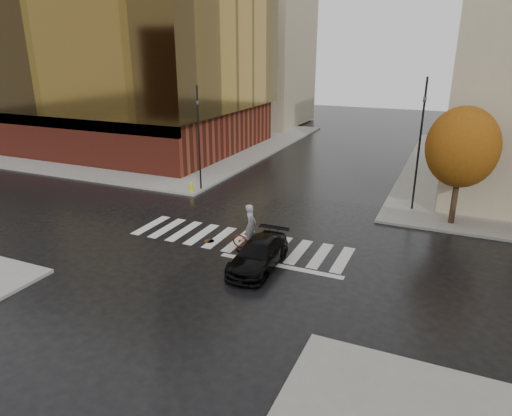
{
  "coord_description": "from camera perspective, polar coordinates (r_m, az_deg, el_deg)",
  "views": [
    {
      "loc": [
        9.66,
        -19.03,
        9.47
      ],
      "look_at": [
        1.05,
        0.39,
        2.0
      ],
      "focal_mm": 32.0,
      "sensor_mm": 36.0,
      "label": 1
    }
  ],
  "objects": [
    {
      "name": "ground",
      "position": [
        23.35,
        -2.75,
        -4.58
      ],
      "size": [
        120.0,
        120.0,
        0.0
      ],
      "primitive_type": "plane",
      "color": "black",
      "rests_on": "ground"
    },
    {
      "name": "sidewalk_nw",
      "position": [
        51.29,
        -13.45,
        8.3
      ],
      "size": [
        30.0,
        30.0,
        0.15
      ],
      "primitive_type": "cube",
      "color": "gray",
      "rests_on": "ground"
    },
    {
      "name": "crosswalk",
      "position": [
        23.75,
        -2.22,
        -4.13
      ],
      "size": [
        12.0,
        3.0,
        0.01
      ],
      "primitive_type": "cube",
      "color": "silver",
      "rests_on": "ground"
    },
    {
      "name": "office_glass",
      "position": [
        48.72,
        -17.42,
        17.14
      ],
      "size": [
        27.0,
        19.0,
        16.0
      ],
      "color": "maroon",
      "rests_on": "sidewalk_nw"
    },
    {
      "name": "building_nw_far",
      "position": [
        61.63,
        -0.74,
        20.01
      ],
      "size": [
        14.0,
        12.0,
        20.0
      ],
      "primitive_type": "cube",
      "color": "gray",
      "rests_on": "sidewalk_nw"
    },
    {
      "name": "tree_ne_a",
      "position": [
        26.9,
        24.38,
        6.91
      ],
      "size": [
        3.8,
        3.8,
        6.5
      ],
      "color": "black",
      "rests_on": "sidewalk_ne"
    },
    {
      "name": "sedan",
      "position": [
        20.77,
        0.31,
        -5.8
      ],
      "size": [
        1.91,
        4.45,
        1.28
      ],
      "primitive_type": "imported",
      "rotation": [
        0.0,
        0.0,
        0.03
      ],
      "color": "black",
      "rests_on": "ground"
    },
    {
      "name": "cyclist",
      "position": [
        22.64,
        -0.51,
        -3.21
      ],
      "size": [
        2.12,
        1.16,
        2.29
      ],
      "rotation": [
        0.0,
        0.0,
        1.81
      ],
      "color": "maroon",
      "rests_on": "ground"
    },
    {
      "name": "traffic_light_nw",
      "position": [
        31.36,
        -7.18,
        9.4
      ],
      "size": [
        0.19,
        0.17,
        7.03
      ],
      "rotation": [
        0.0,
        0.0,
        -1.7
      ],
      "color": "black",
      "rests_on": "sidewalk_nw"
    },
    {
      "name": "traffic_light_ne",
      "position": [
        28.5,
        19.88,
        8.52
      ],
      "size": [
        0.2,
        0.23,
        7.81
      ],
      "rotation": [
        0.0,
        0.0,
        2.9
      ],
      "color": "black",
      "rests_on": "sidewalk_ne"
    },
    {
      "name": "fire_hydrant",
      "position": [
        31.51,
        -8.08,
        2.67
      ],
      "size": [
        0.24,
        0.24,
        0.67
      ],
      "color": "#D5D10C",
      "rests_on": "sidewalk_nw"
    },
    {
      "name": "manhole",
      "position": [
        23.83,
        -5.86,
        -4.14
      ],
      "size": [
        0.65,
        0.65,
        0.01
      ],
      "primitive_type": "cylinder",
      "rotation": [
        0.0,
        0.0,
        0.23
      ],
      "color": "#51331D",
      "rests_on": "ground"
    }
  ]
}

